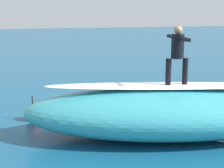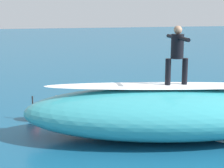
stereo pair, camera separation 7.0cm
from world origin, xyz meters
name	(u,v)px [view 1 (the left image)]	position (x,y,z in m)	size (l,w,h in m)	color
ground_plane	(138,117)	(0.00, 0.00, 0.00)	(120.00, 120.00, 0.00)	#145175
wave_crest	(164,112)	(-0.06, 2.11, 0.76)	(8.25, 2.99, 1.53)	teal
wave_foam_lip	(165,86)	(-0.06, 2.11, 1.57)	(7.01, 1.05, 0.08)	white
surfboard_riding	(176,86)	(-0.39, 2.18, 1.57)	(1.84, 0.55, 0.08)	#E0563D
surfer_riding	(177,51)	(-0.39, 2.18, 2.59)	(0.67, 1.61, 1.70)	black
surfboard_paddling	(65,105)	(2.31, -2.22, 0.03)	(2.48, 0.53, 0.06)	yellow
surfer_paddling	(67,102)	(2.24, -2.12, 0.19)	(1.07, 1.43, 0.29)	black
buoy_marker	(33,113)	(3.61, -0.60, 0.25)	(0.50, 0.50, 0.85)	red
foam_patch_near	(222,137)	(-1.69, 2.69, 0.05)	(1.01, 0.83, 0.11)	white
foam_patch_mid	(197,103)	(-2.81, -1.07, 0.06)	(0.60, 0.40, 0.13)	white
foam_patch_far	(172,96)	(-2.35, -2.44, 0.06)	(0.72, 0.71, 0.11)	white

